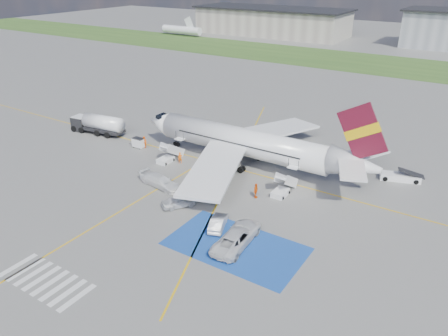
{
  "coord_description": "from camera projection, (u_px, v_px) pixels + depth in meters",
  "views": [
    {
      "loc": [
        29.11,
        -35.82,
        26.26
      ],
      "look_at": [
        2.77,
        4.97,
        3.5
      ],
      "focal_mm": 35.0,
      "sensor_mm": 36.0,
      "label": 1
    }
  ],
  "objects": [
    {
      "name": "taxiway_line_diag",
      "position": [
        234.0,
        168.0,
        61.82
      ],
      "size": [
        20.71,
        56.45,
        0.01
      ],
      "primitive_type": "cube",
      "rotation": [
        0.0,
        0.0,
        0.35
      ],
      "color": "gold",
      "rests_on": "ground"
    },
    {
      "name": "belt_loader",
      "position": [
        400.0,
        177.0,
        58.27
      ],
      "size": [
        5.73,
        3.41,
        1.66
      ],
      "rotation": [
        0.0,
        0.0,
        0.33
      ],
      "color": "silver",
      "rests_on": "ground"
    },
    {
      "name": "crew_nose",
      "position": [
        144.0,
        142.0,
        68.31
      ],
      "size": [
        1.12,
        1.16,
        1.88
      ],
      "primitive_type": "imported",
      "rotation": [
        0.0,
        0.0,
        -0.9
      ],
      "color": "#FF640D",
      "rests_on": "ground"
    },
    {
      "name": "crew_fwd",
      "position": [
        180.0,
        158.0,
        62.98
      ],
      "size": [
        0.73,
        0.64,
        1.68
      ],
      "primitive_type": "imported",
      "rotation": [
        0.0,
        0.0,
        0.47
      ],
      "color": "#FF670D",
      "rests_on": "ground"
    },
    {
      "name": "grass_strip",
      "position": [
        386.0,
        65.0,
        124.96
      ],
      "size": [
        400.0,
        30.0,
        0.01
      ],
      "primitive_type": "cube",
      "color": "#2D4C1E",
      "rests_on": "ground"
    },
    {
      "name": "crosswalk",
      "position": [
        46.0,
        281.0,
        39.88
      ],
      "size": [
        9.0,
        4.0,
        0.01
      ],
      "color": "silver",
      "rests_on": "ground"
    },
    {
      "name": "terminal_west",
      "position": [
        272.0,
        22.0,
        176.48
      ],
      "size": [
        60.0,
        22.0,
        10.0
      ],
      "primitive_type": "cube",
      "color": "gray",
      "rests_on": "ground"
    },
    {
      "name": "crew_aft",
      "position": [
        256.0,
        191.0,
        53.63
      ],
      "size": [
        0.64,
        1.19,
        1.94
      ],
      "primitive_type": "imported",
      "rotation": [
        0.0,
        0.0,
        1.72
      ],
      "color": "#F45A0C",
      "rests_on": "ground"
    },
    {
      "name": "fuel_tanker",
      "position": [
        98.0,
        126.0,
        73.91
      ],
      "size": [
        10.06,
        3.88,
        3.35
      ],
      "rotation": [
        0.0,
        0.0,
        0.13
      ],
      "color": "black",
      "rests_on": "ground"
    },
    {
      "name": "car_silver_b",
      "position": [
        218.0,
        222.0,
        47.57
      ],
      "size": [
        2.81,
        4.39,
        1.37
      ],
      "primitive_type": "imported",
      "rotation": [
        0.0,
        0.0,
        3.5
      ],
      "color": "#B6B8BD",
      "rests_on": "ground"
    },
    {
      "name": "taxiway_line_cross",
      "position": [
        90.0,
        230.0,
        47.53
      ],
      "size": [
        0.2,
        60.0,
        0.01
      ],
      "primitive_type": "cube",
      "color": "gold",
      "rests_on": "ground"
    },
    {
      "name": "van_white_b",
      "position": [
        160.0,
        179.0,
        56.41
      ],
      "size": [
        5.24,
        2.71,
        1.96
      ],
      "primitive_type": "imported",
      "rotation": [
        0.0,
        0.0,
        1.43
      ],
      "color": "silver",
      "rests_on": "ground"
    },
    {
      "name": "airliner",
      "position": [
        251.0,
        144.0,
        61.16
      ],
      "size": [
        36.81,
        32.95,
        11.92
      ],
      "color": "silver",
      "rests_on": "ground"
    },
    {
      "name": "taxiway_line_main",
      "position": [
        234.0,
        168.0,
        61.82
      ],
      "size": [
        120.0,
        0.2,
        0.01
      ],
      "primitive_type": "cube",
      "color": "gold",
      "rests_on": "ground"
    },
    {
      "name": "gpu_cart",
      "position": [
        139.0,
        143.0,
        68.52
      ],
      "size": [
        1.9,
        1.24,
        1.57
      ],
      "rotation": [
        0.0,
        0.0,
        0.01
      ],
      "color": "silver",
      "rests_on": "ground"
    },
    {
      "name": "airstairs_aft",
      "position": [
        282.0,
        190.0,
        54.63
      ],
      "size": [
        1.9,
        5.2,
        3.6
      ],
      "color": "silver",
      "rests_on": "ground"
    },
    {
      "name": "staging_box",
      "position": [
        236.0,
        246.0,
        44.73
      ],
      "size": [
        14.0,
        8.0,
        0.01
      ],
      "primitive_type": "cube",
      "color": "#184294",
      "rests_on": "ground"
    },
    {
      "name": "ground",
      "position": [
        182.0,
        204.0,
        52.69
      ],
      "size": [
        400.0,
        400.0,
        0.0
      ],
      "primitive_type": "plane",
      "color": "#60605E",
      "rests_on": "ground"
    },
    {
      "name": "car_silver_a",
      "position": [
        179.0,
        202.0,
        51.74
      ],
      "size": [
        3.62,
        4.27,
        1.38
      ],
      "primitive_type": "imported",
      "rotation": [
        0.0,
        0.0,
        2.55
      ],
      "color": "silver",
      "rests_on": "ground"
    },
    {
      "name": "van_white_a",
      "position": [
        237.0,
        234.0,
        44.71
      ],
      "size": [
        3.2,
        6.11,
        2.21
      ],
      "primitive_type": "imported",
      "rotation": [
        0.0,
        0.0,
        3.22
      ],
      "color": "silver",
      "rests_on": "ground"
    },
    {
      "name": "airstairs_fwd",
      "position": [
        167.0,
        157.0,
        63.71
      ],
      "size": [
        1.9,
        5.2,
        3.6
      ],
      "color": "silver",
      "rests_on": "ground"
    }
  ]
}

